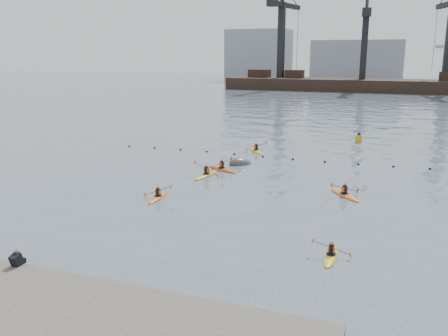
# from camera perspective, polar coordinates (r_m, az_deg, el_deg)

# --- Properties ---
(ground) EXTENTS (400.00, 400.00, 0.00)m
(ground) POSITION_cam_1_polar(r_m,az_deg,el_deg) (25.36, -5.01, -9.24)
(ground) COLOR #394854
(ground) RESTS_ON ground
(float_line) EXTENTS (33.24, 0.73, 0.24)m
(float_line) POSITION_cam_1_polar(r_m,az_deg,el_deg) (45.92, 6.53, 1.24)
(float_line) COLOR black
(float_line) RESTS_ON ground
(barge_pier) EXTENTS (72.00, 19.30, 29.50)m
(barge_pier) POSITION_cam_1_polar(r_m,az_deg,el_deg) (131.68, 16.13, 9.70)
(barge_pier) COLOR black
(barge_pier) RESTS_ON ground
(skyline) EXTENTS (141.00, 28.00, 22.00)m
(skyline) POSITION_cam_1_polar(r_m,az_deg,el_deg) (171.49, 18.27, 12.82)
(skyline) COLOR gray
(skyline) RESTS_ON ground
(kayaker_0) EXTENTS (2.16, 3.16, 1.18)m
(kayaker_0) POSITION_cam_1_polar(r_m,az_deg,el_deg) (33.40, -7.93, -3.44)
(kayaker_0) COLOR orange
(kayaker_0) RESTS_ON ground
(kayaker_1) EXTENTS (1.98, 2.91, 1.00)m
(kayaker_1) POSITION_cam_1_polar(r_m,az_deg,el_deg) (24.47, 12.76, -10.21)
(kayaker_1) COLOR gold
(kayaker_1) RESTS_ON ground
(kayaker_2) EXTENTS (3.39, 2.24, 1.16)m
(kayaker_2) POSITION_cam_1_polar(r_m,az_deg,el_deg) (40.92, -0.27, -0.10)
(kayaker_2) COLOR #C34B12
(kayaker_2) RESTS_ON ground
(kayaker_3) EXTENTS (2.40, 3.52, 1.35)m
(kayaker_3) POSITION_cam_1_polar(r_m,az_deg,el_deg) (38.96, -2.13, -0.81)
(kayaker_3) COLOR gold
(kayaker_3) RESTS_ON ground
(kayaker_4) EXTENTS (2.70, 3.03, 1.20)m
(kayaker_4) POSITION_cam_1_polar(r_m,az_deg,el_deg) (34.65, 14.28, -3.10)
(kayaker_4) COLOR orange
(kayaker_4) RESTS_ON ground
(kayaker_5) EXTENTS (2.57, 3.12, 1.20)m
(kayaker_5) POSITION_cam_1_polar(r_m,az_deg,el_deg) (48.65, 3.89, 2.09)
(kayaker_5) COLOR gold
(kayaker_5) RESTS_ON ground
(mooring_buoy) EXTENTS (2.70, 2.84, 1.64)m
(mooring_buoy) POSITION_cam_1_polar(r_m,az_deg,el_deg) (43.18, 2.02, 0.49)
(mooring_buoy) COLOR #393B3E
(mooring_buoy) RESTS_ON ground
(nav_buoy) EXTENTS (0.76, 0.76, 1.38)m
(nav_buoy) POSITION_cam_1_polar(r_m,az_deg,el_deg) (55.83, 15.90, 3.43)
(nav_buoy) COLOR gold
(nav_buoy) RESTS_ON ground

